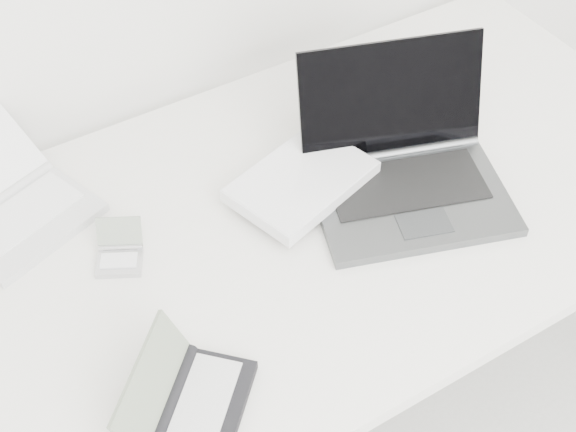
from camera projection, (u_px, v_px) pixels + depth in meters
desk at (291, 236)px, 1.46m from camera, size 1.60×0.80×0.73m
laptop_large at (372, 174)px, 1.45m from camera, size 0.52×0.41×0.23m
netbook_open_white at (12, 207)px, 1.42m from camera, size 0.31×0.34×0.11m
pda_silver at (120, 254)px, 1.35m from camera, size 0.11×0.11×0.06m
palmtop_charcoal at (190, 406)px, 1.15m from camera, size 0.24×0.24×0.10m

